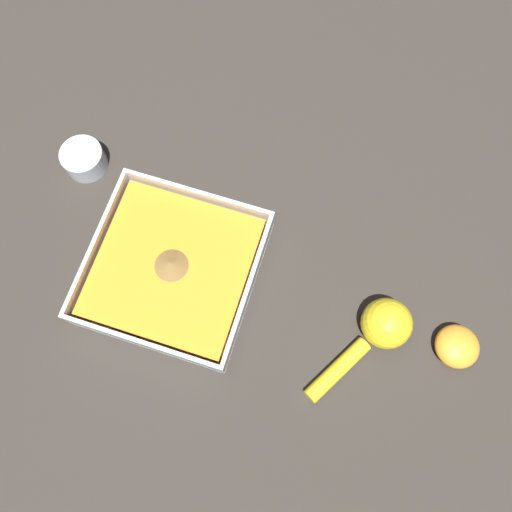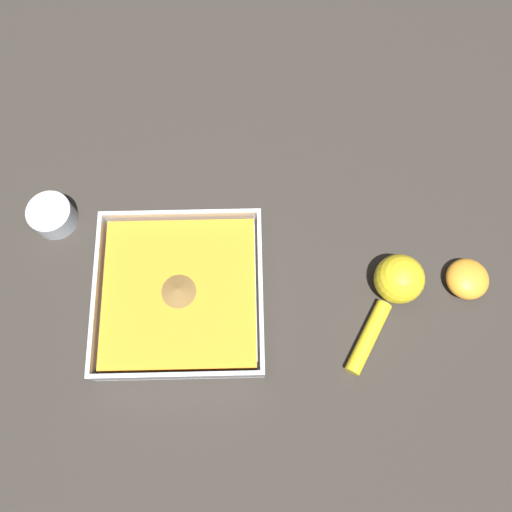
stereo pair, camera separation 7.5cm
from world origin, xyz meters
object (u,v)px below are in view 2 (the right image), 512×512
object	(u,v)px
square_dish	(180,294)
lemon_half	(467,279)
spice_bowl	(53,216)
lemon_squeezer	(395,287)

from	to	relation	value
square_dish	lemon_half	world-z (taller)	square_dish
square_dish	lemon_half	bearing A→B (deg)	-178.06
spice_bowl	lemon_half	world-z (taller)	spice_bowl
square_dish	lemon_squeezer	xyz separation A→B (m)	(-0.31, -0.00, 0.01)
spice_bowl	lemon_squeezer	bearing A→B (deg)	166.03
square_dish	spice_bowl	bearing A→B (deg)	-32.58
square_dish	spice_bowl	distance (m)	0.24
lemon_half	lemon_squeezer	bearing A→B (deg)	6.82
spice_bowl	square_dish	bearing A→B (deg)	147.42
spice_bowl	lemon_half	size ratio (longest dim) A/B	1.07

